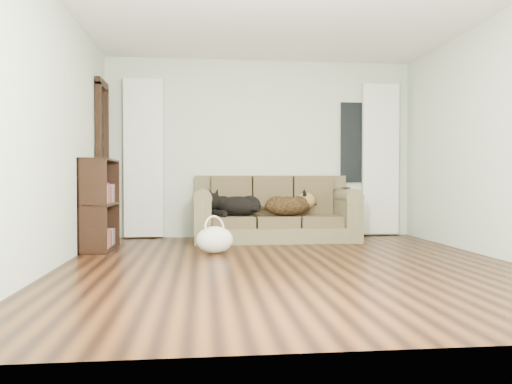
{
  "coord_description": "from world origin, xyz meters",
  "views": [
    {
      "loc": [
        -0.87,
        -4.84,
        0.83
      ],
      "look_at": [
        -0.17,
        1.6,
        0.68
      ],
      "focal_mm": 35.0,
      "sensor_mm": 36.0,
      "label": 1
    }
  ],
  "objects": [
    {
      "name": "tv_remote",
      "position": [
        1.09,
        1.79,
        0.73
      ],
      "size": [
        0.07,
        0.17,
        0.02
      ],
      "primitive_type": "cube",
      "rotation": [
        0.0,
        0.0,
        0.13
      ],
      "color": "black",
      "rests_on": "sofa"
    },
    {
      "name": "floor",
      "position": [
        0.0,
        0.0,
        0.0
      ],
      "size": [
        5.0,
        5.0,
        0.0
      ],
      "primitive_type": "plane",
      "color": "black",
      "rests_on": "ground"
    },
    {
      "name": "door_casing",
      "position": [
        -2.2,
        2.05,
        1.05
      ],
      "size": [
        0.07,
        0.6,
        2.1
      ],
      "primitive_type": "cube",
      "color": "black",
      "rests_on": "ground"
    },
    {
      "name": "wall_back",
      "position": [
        0.0,
        2.5,
        1.3
      ],
      "size": [
        4.5,
        0.04,
        2.6
      ],
      "primitive_type": "cube",
      "color": "#B4BFA9",
      "rests_on": "ground"
    },
    {
      "name": "dog_black_lab",
      "position": [
        -0.42,
        1.94,
        0.48
      ],
      "size": [
        0.78,
        0.68,
        0.28
      ],
      "primitive_type": "ellipsoid",
      "rotation": [
        0.0,
        0.0,
        -0.41
      ],
      "color": "black",
      "rests_on": "sofa"
    },
    {
      "name": "curtain_left",
      "position": [
        -1.7,
        2.42,
        1.15
      ],
      "size": [
        0.55,
        0.08,
        2.25
      ],
      "primitive_type": "cube",
      "color": "white",
      "rests_on": "ground"
    },
    {
      "name": "wall_right",
      "position": [
        2.25,
        0.0,
        1.3
      ],
      "size": [
        0.04,
        5.0,
        2.6
      ],
      "primitive_type": "cube",
      "color": "#B4BFA9",
      "rests_on": "ground"
    },
    {
      "name": "window_pane",
      "position": [
        1.45,
        2.47,
        1.4
      ],
      "size": [
        0.5,
        0.03,
        1.2
      ],
      "primitive_type": "cube",
      "color": "black",
      "rests_on": "wall_back"
    },
    {
      "name": "dog_shepherd",
      "position": [
        0.32,
        1.87,
        0.49
      ],
      "size": [
        0.74,
        0.59,
        0.29
      ],
      "primitive_type": "ellipsoid",
      "rotation": [
        0.0,
        0.0,
        3.33
      ],
      "color": "black",
      "rests_on": "sofa"
    },
    {
      "name": "tote_bag",
      "position": [
        -0.73,
        0.83,
        0.16
      ],
      "size": [
        0.51,
        0.45,
        0.31
      ],
      "primitive_type": "ellipsoid",
      "rotation": [
        0.0,
        0.0,
        0.34
      ],
      "color": "beige",
      "rests_on": "floor"
    },
    {
      "name": "bookshelf",
      "position": [
        -2.09,
        1.29,
        0.5
      ],
      "size": [
        0.44,
        0.9,
        1.09
      ],
      "primitive_type": "cube",
      "rotation": [
        0.0,
        0.0,
        0.13
      ],
      "color": "black",
      "rests_on": "floor"
    },
    {
      "name": "sofa",
      "position": [
        0.13,
        1.97,
        0.45
      ],
      "size": [
        2.21,
        0.96,
        0.91
      ],
      "primitive_type": "cube",
      "color": "#433B24",
      "rests_on": "floor"
    },
    {
      "name": "curtain_right",
      "position": [
        1.8,
        2.42,
        1.15
      ],
      "size": [
        0.55,
        0.08,
        2.25
      ],
      "primitive_type": "cube",
      "color": "white",
      "rests_on": "ground"
    },
    {
      "name": "wall_left",
      "position": [
        -2.25,
        0.0,
        1.3
      ],
      "size": [
        0.04,
        5.0,
        2.6
      ],
      "primitive_type": "cube",
      "color": "#B4BFA9",
      "rests_on": "ground"
    }
  ]
}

